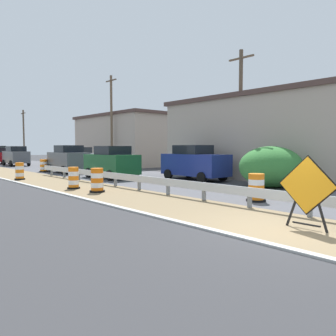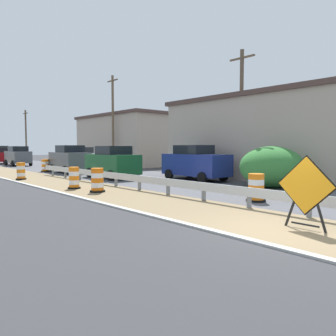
% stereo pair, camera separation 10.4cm
% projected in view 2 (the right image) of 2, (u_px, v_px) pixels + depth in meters
% --- Properties ---
extents(ground_plane, '(160.00, 160.00, 0.00)m').
position_uv_depth(ground_plane, '(279.00, 231.00, 8.16)').
color(ground_plane, '#333335').
extents(median_dirt_strip, '(3.48, 120.00, 0.01)m').
position_uv_depth(median_dirt_strip, '(290.00, 227.00, 8.52)').
color(median_dirt_strip, '#7F6B4C').
rests_on(median_dirt_strip, ground).
extents(curb_near_edge, '(0.20, 120.00, 0.11)m').
position_uv_depth(curb_near_edge, '(248.00, 241.00, 7.30)').
color(curb_near_edge, '#ADADA8').
rests_on(curb_near_edge, ground).
extents(warning_sign_diamond, '(0.07, 1.53, 1.90)m').
position_uv_depth(warning_sign_diamond, '(306.00, 189.00, 8.27)').
color(warning_sign_diamond, black).
rests_on(warning_sign_diamond, ground).
extents(traffic_barrel_nearest, '(0.75, 0.75, 1.07)m').
position_uv_depth(traffic_barrel_nearest, '(256.00, 189.00, 12.54)').
color(traffic_barrel_nearest, orange).
rests_on(traffic_barrel_nearest, ground).
extents(traffic_barrel_close, '(0.71, 0.71, 1.11)m').
position_uv_depth(traffic_barrel_close, '(97.00, 181.00, 15.14)').
color(traffic_barrel_close, orange).
rests_on(traffic_barrel_close, ground).
extents(traffic_barrel_mid, '(0.63, 0.63, 1.08)m').
position_uv_depth(traffic_barrel_mid, '(74.00, 179.00, 16.38)').
color(traffic_barrel_mid, orange).
rests_on(traffic_barrel_mid, ground).
extents(traffic_barrel_far, '(0.63, 0.63, 1.09)m').
position_uv_depth(traffic_barrel_far, '(21.00, 172.00, 20.91)').
color(traffic_barrel_far, orange).
rests_on(traffic_barrel_far, ground).
extents(traffic_barrel_farther, '(0.73, 0.73, 1.05)m').
position_uv_depth(traffic_barrel_farther, '(45.00, 166.00, 27.36)').
color(traffic_barrel_farther, orange).
rests_on(traffic_barrel_farther, ground).
extents(car_lead_near_lane, '(2.21, 4.14, 2.20)m').
position_uv_depth(car_lead_near_lane, '(69.00, 159.00, 26.41)').
color(car_lead_near_lane, '#4C5156').
rests_on(car_lead_near_lane, ground).
extents(car_trailing_near_lane, '(2.12, 4.26, 2.03)m').
position_uv_depth(car_trailing_near_lane, '(15.00, 154.00, 46.84)').
color(car_trailing_near_lane, silver).
rests_on(car_trailing_near_lane, ground).
extents(car_lead_far_lane, '(2.19, 4.25, 2.14)m').
position_uv_depth(car_lead_far_lane, '(112.00, 162.00, 21.88)').
color(car_lead_far_lane, '#195128').
rests_on(car_lead_far_lane, ground).
extents(car_mid_far_lane, '(2.17, 4.58, 2.19)m').
position_uv_depth(car_mid_far_lane, '(195.00, 163.00, 20.53)').
color(car_mid_far_lane, navy).
rests_on(car_mid_far_lane, ground).
extents(car_trailing_far_lane, '(1.98, 4.22, 1.97)m').
position_uv_depth(car_trailing_far_lane, '(0.00, 156.00, 40.04)').
color(car_trailing_far_lane, maroon).
rests_on(car_trailing_far_lane, ground).
extents(car_distant_a, '(2.14, 4.23, 2.05)m').
position_uv_depth(car_distant_a, '(82.00, 158.00, 32.12)').
color(car_distant_a, silver).
rests_on(car_distant_a, ground).
extents(car_distant_b, '(2.09, 4.10, 2.14)m').
position_uv_depth(car_distant_b, '(18.00, 156.00, 36.25)').
color(car_distant_b, '#4C5156').
rests_on(car_distant_b, ground).
extents(car_distant_c, '(2.11, 4.63, 2.23)m').
position_uv_depth(car_distant_c, '(1.00, 153.00, 52.42)').
color(car_distant_c, '#195128').
rests_on(car_distant_c, ground).
extents(roadside_shop_near, '(7.82, 12.90, 5.45)m').
position_uv_depth(roadside_shop_near, '(268.00, 137.00, 22.86)').
color(roadside_shop_near, '#AD9E8E').
rests_on(roadside_shop_near, ground).
extents(roadside_shop_far, '(8.91, 12.84, 5.68)m').
position_uv_depth(roadside_shop_far, '(135.00, 140.00, 38.50)').
color(roadside_shop_far, '#AD9E8E').
rests_on(roadside_shop_far, ground).
extents(utility_pole_near, '(0.24, 1.80, 8.05)m').
position_uv_depth(utility_pole_near, '(241.00, 113.00, 20.41)').
color(utility_pole_near, brown).
rests_on(utility_pole_near, ground).
extents(utility_pole_mid, '(0.24, 1.80, 9.19)m').
position_uv_depth(utility_pole_mid, '(113.00, 120.00, 33.04)').
color(utility_pole_mid, brown).
rests_on(utility_pole_mid, ground).
extents(utility_pole_far, '(0.24, 1.80, 7.67)m').
position_uv_depth(utility_pole_far, '(26.00, 134.00, 50.36)').
color(utility_pole_far, brown).
rests_on(utility_pole_far, ground).
extents(bush_roadside, '(3.21, 3.21, 2.12)m').
position_uv_depth(bush_roadside, '(271.00, 167.00, 16.84)').
color(bush_roadside, '#337533').
rests_on(bush_roadside, ground).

